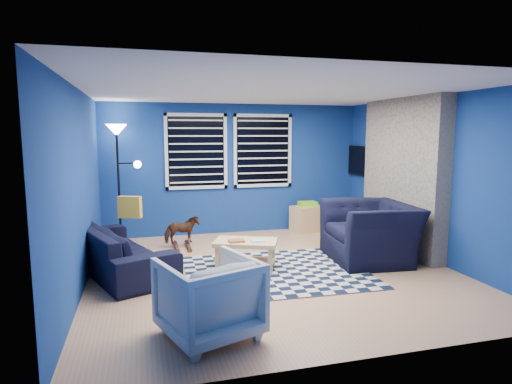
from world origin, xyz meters
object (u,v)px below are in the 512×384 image
at_px(rocking_horse, 182,230).
at_px(armchair_big, 370,232).
at_px(floor_lamp, 119,146).
at_px(sofa, 119,249).
at_px(armchair_bent, 209,297).
at_px(coffee_table, 246,248).
at_px(tv, 362,161).
at_px(cabinet, 307,218).

bearing_deg(rocking_horse, armchair_big, -125.34).
height_order(rocking_horse, floor_lamp, floor_lamp).
bearing_deg(sofa, armchair_bent, 179.86).
bearing_deg(coffee_table, armchair_bent, -113.39).
bearing_deg(armchair_bent, rocking_horse, -110.28).
xyz_separation_m(tv, coffee_table, (-2.80, -1.82, -1.09)).
distance_m(rocking_horse, coffee_table, 1.57).
xyz_separation_m(armchair_big, cabinet, (-0.20, 2.07, -0.18)).
relative_size(armchair_bent, cabinet, 1.23).
bearing_deg(coffee_table, armchair_big, -1.39).
distance_m(rocking_horse, cabinet, 2.62).
distance_m(sofa, armchair_big, 3.72).
bearing_deg(tv, floor_lamp, 177.93).
height_order(sofa, armchair_bent, armchair_bent).
bearing_deg(cabinet, armchair_big, -99.51).
distance_m(armchair_big, rocking_horse, 3.08).
distance_m(tv, coffee_table, 3.51).
bearing_deg(cabinet, tv, -26.02).
relative_size(sofa, armchair_bent, 2.59).
distance_m(coffee_table, cabinet, 2.68).
bearing_deg(armchair_big, rocking_horse, -112.38).
bearing_deg(armchair_bent, armchair_big, -165.67).
height_order(tv, floor_lamp, floor_lamp).
bearing_deg(floor_lamp, coffee_table, -48.25).
height_order(armchair_bent, coffee_table, armchair_bent).
xyz_separation_m(rocking_horse, floor_lamp, (-0.99, 0.62, 1.40)).
bearing_deg(armchair_big, sofa, -91.40).
bearing_deg(cabinet, armchair_bent, -138.20).
xyz_separation_m(sofa, armchair_bent, (0.92, -2.27, 0.07)).
xyz_separation_m(armchair_bent, floor_lamp, (-0.95, 3.89, 1.33)).
xyz_separation_m(rocking_horse, cabinet, (2.53, 0.66, -0.05)).
relative_size(coffee_table, floor_lamp, 0.48).
height_order(sofa, rocking_horse, sofa).
height_order(armchair_bent, floor_lamp, floor_lamp).
bearing_deg(coffee_table, floor_lamp, 131.75).
xyz_separation_m(sofa, rocking_horse, (0.97, 1.00, -0.01)).
bearing_deg(rocking_horse, coffee_table, -158.27).
bearing_deg(armchair_big, tv, 160.61).
bearing_deg(tv, coffee_table, -146.94).
bearing_deg(tv, cabinet, 168.93).
distance_m(sofa, cabinet, 3.88).
height_order(cabinet, floor_lamp, floor_lamp).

